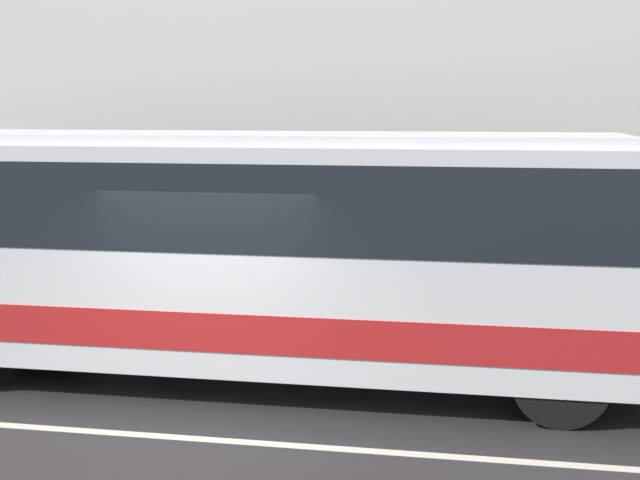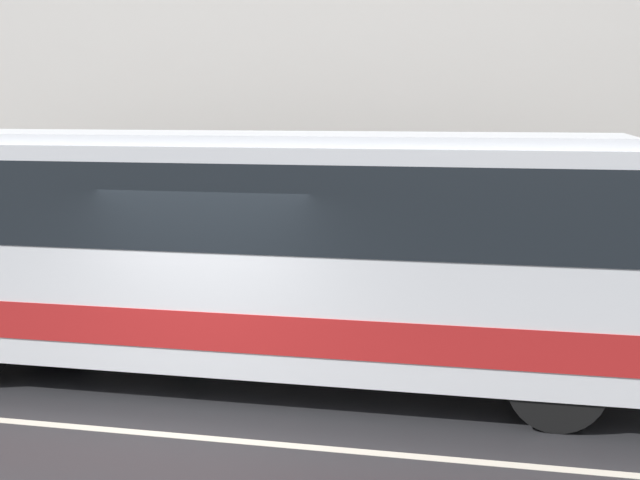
{
  "view_description": "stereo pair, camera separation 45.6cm",
  "coord_description": "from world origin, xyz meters",
  "views": [
    {
      "loc": [
        3.07,
        -8.5,
        3.45
      ],
      "look_at": [
        1.08,
        2.2,
        1.8
      ],
      "focal_mm": 50.0,
      "sensor_mm": 36.0,
      "label": 1
    },
    {
      "loc": [
        3.51,
        -8.41,
        3.45
      ],
      "look_at": [
        1.08,
        2.2,
        1.8
      ],
      "focal_mm": 50.0,
      "sensor_mm": 36.0,
      "label": 2
    }
  ],
  "objects": [
    {
      "name": "ground_plane",
      "position": [
        0.0,
        0.0,
        0.0
      ],
      "size": [
        60.0,
        60.0,
        0.0
      ],
      "primitive_type": "plane",
      "color": "#262628"
    },
    {
      "name": "lane_stripe",
      "position": [
        0.0,
        0.0,
        0.0
      ],
      "size": [
        54.0,
        0.14,
        0.01
      ],
      "color": "beige",
      "rests_on": "ground_plane"
    },
    {
      "name": "pedestrian_waiting",
      "position": [
        -1.61,
        4.62,
        0.99
      ],
      "size": [
        0.36,
        0.36,
        1.77
      ],
      "color": "#1E5933",
      "rests_on": "sidewalk"
    },
    {
      "name": "sidewalk",
      "position": [
        0.0,
        5.24,
        0.08
      ],
      "size": [
        60.0,
        2.48,
        0.16
      ],
      "color": "gray",
      "rests_on": "ground_plane"
    },
    {
      "name": "transit_bus",
      "position": [
        -0.02,
        2.2,
        1.76
      ],
      "size": [
        11.12,
        2.55,
        3.12
      ],
      "color": "silver",
      "rests_on": "ground_plane"
    }
  ]
}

